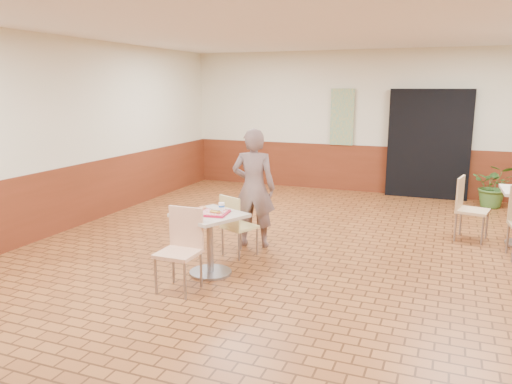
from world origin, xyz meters
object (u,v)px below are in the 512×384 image
(long_john_donut, at_px, (215,211))
(potted_plant, at_px, (494,186))
(serving_tray, at_px, (209,213))
(ring_donut, at_px, (203,208))
(customer, at_px, (254,188))
(paper_cup, at_px, (222,206))
(chair_main_front, at_px, (182,245))
(chair_second_left, at_px, (467,205))
(main_table, at_px, (210,234))
(chair_main_back, at_px, (236,223))

(long_john_donut, xyz_separation_m, potted_plant, (3.34, 5.06, -0.39))
(serving_tray, distance_m, ring_donut, 0.17)
(customer, height_order, paper_cup, customer)
(chair_main_front, bearing_deg, customer, 84.85)
(customer, xyz_separation_m, paper_cup, (0.03, -1.11, -0.01))
(long_john_donut, distance_m, chair_second_left, 3.92)
(ring_donut, bearing_deg, chair_main_front, -85.64)
(paper_cup, height_order, potted_plant, paper_cup)
(ring_donut, relative_size, potted_plant, 0.11)
(serving_tray, height_order, long_john_donut, long_john_donut)
(main_table, relative_size, potted_plant, 0.91)
(chair_second_left, bearing_deg, main_table, 144.06)
(customer, relative_size, long_john_donut, 10.41)
(chair_main_back, bearing_deg, customer, -71.17)
(paper_cup, bearing_deg, customer, 91.40)
(chair_main_back, relative_size, potted_plant, 1.01)
(paper_cup, bearing_deg, serving_tray, -133.22)
(serving_tray, bearing_deg, customer, 86.26)
(chair_main_back, distance_m, long_john_donut, 0.81)
(long_john_donut, bearing_deg, serving_tray, 160.01)
(main_table, xyz_separation_m, paper_cup, (0.11, 0.11, 0.32))
(chair_main_back, height_order, serving_tray, chair_main_back)
(chair_main_front, distance_m, serving_tray, 0.58)
(long_john_donut, xyz_separation_m, paper_cup, (0.01, 0.15, 0.03))
(long_john_donut, bearing_deg, chair_second_left, 43.86)
(chair_second_left, bearing_deg, chair_main_front, 148.25)
(ring_donut, bearing_deg, chair_second_left, 40.22)
(chair_main_front, xyz_separation_m, paper_cup, (0.20, 0.63, 0.31))
(chair_main_front, distance_m, chair_main_back, 1.23)
(long_john_donut, height_order, chair_second_left, chair_second_left)
(customer, bearing_deg, chair_main_back, 73.33)
(main_table, bearing_deg, long_john_donut, -19.99)
(ring_donut, bearing_deg, customer, 79.09)
(ring_donut, height_order, long_john_donut, long_john_donut)
(chair_main_front, xyz_separation_m, potted_plant, (3.52, 5.54, -0.10))
(serving_tray, bearing_deg, chair_main_front, -99.97)
(chair_main_front, xyz_separation_m, chair_second_left, (3.00, 3.19, 0.01))
(main_table, distance_m, customer, 1.27)
(chair_main_back, bearing_deg, potted_plant, -103.85)
(chair_main_back, relative_size, serving_tray, 1.91)
(customer, height_order, long_john_donut, customer)
(customer, xyz_separation_m, potted_plant, (3.35, 3.80, -0.43))
(customer, relative_size, chair_second_left, 1.80)
(main_table, relative_size, paper_cup, 8.16)
(paper_cup, xyz_separation_m, chair_second_left, (2.80, 2.56, -0.31))
(main_table, relative_size, long_john_donut, 4.67)
(chair_main_front, relative_size, serving_tray, 2.10)
(chair_main_back, bearing_deg, chair_second_left, -121.32)
(chair_main_front, relative_size, chair_main_back, 1.10)
(long_john_donut, bearing_deg, chair_main_front, -110.95)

